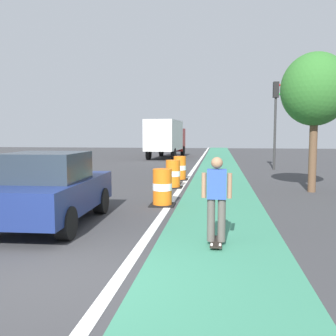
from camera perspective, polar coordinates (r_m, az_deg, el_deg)
ground_plane at (r=6.09m, az=-16.04°, el=-15.41°), size 100.00×100.00×0.00m
bike_lane_strip at (r=17.34m, az=7.77°, el=-1.84°), size 2.50×80.00×0.01m
lane_divider_stripe at (r=17.40m, az=2.83°, el=-1.77°), size 0.20×80.00×0.01m
skateboarder_on_lane at (r=7.21m, az=7.35°, el=-4.52°), size 0.57×0.80×1.69m
parked_sedan_nearest at (r=9.20m, az=-17.36°, el=-3.09°), size 2.03×4.16×1.70m
traffic_barrel_front at (r=11.13m, az=-0.86°, el=-3.00°), size 0.73×0.73×1.09m
traffic_barrel_mid at (r=14.78m, az=0.76°, el=-0.96°), size 0.73×0.73×1.09m
traffic_barrel_back at (r=17.27m, az=1.79°, el=-0.06°), size 0.73×0.73×1.09m
delivery_truck_down_block at (r=32.61m, az=-0.27°, el=4.75°), size 2.70×7.71×3.23m
traffic_light_corner at (r=23.03m, az=15.95°, el=8.46°), size 0.41×0.32×5.10m
street_tree_sidewalk at (r=14.68m, az=21.32°, el=10.91°), size 2.40×2.40×5.00m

